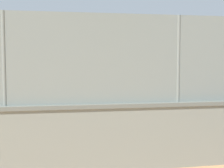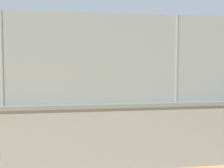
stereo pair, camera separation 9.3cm
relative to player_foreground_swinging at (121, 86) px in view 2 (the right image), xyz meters
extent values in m
plane|color=tan|center=(2.07, -0.58, -1.01)|extent=(260.00, 260.00, 0.00)
cube|color=gray|center=(0.20, 8.44, -0.39)|extent=(27.50, 1.32, 1.25)
cube|color=slate|center=(0.20, 8.44, 0.28)|extent=(27.50, 1.38, 0.08)
cube|color=gray|center=(0.20, 8.44, 1.19)|extent=(26.94, 1.07, 1.75)
cylinder|color=gray|center=(0.20, 8.44, 1.19)|extent=(0.07, 0.07, 1.75)
cylinder|color=gray|center=(3.57, 8.57, 1.19)|extent=(0.07, 0.07, 1.75)
cylinder|color=#B2B2B2|center=(0.09, 0.04, -0.59)|extent=(0.20, 0.20, 0.84)
cylinder|color=#B2B2B2|center=(-0.08, -0.06, -0.59)|extent=(0.20, 0.20, 0.84)
cylinder|color=white|center=(0.01, -0.01, 0.14)|extent=(0.46, 0.46, 0.62)
cylinder|color=#D8AD84|center=(0.26, 0.18, 0.27)|extent=(0.36, 0.57, 0.17)
cylinder|color=#D8AD84|center=(-0.41, 0.11, 0.27)|extent=(0.36, 0.57, 0.17)
sphere|color=#D8AD84|center=(0.01, -0.01, 0.57)|extent=(0.24, 0.24, 0.24)
cylinder|color=red|center=(0.01, -0.01, 0.68)|extent=(0.34, 0.34, 0.05)
cylinder|color=navy|center=(-3.14, 2.53, -0.61)|extent=(0.20, 0.20, 0.82)
cylinder|color=navy|center=(-2.96, 2.61, -0.61)|extent=(0.20, 0.20, 0.82)
cylinder|color=#D14C42|center=(-3.05, 2.57, 0.11)|extent=(0.45, 0.45, 0.60)
cylinder|color=tan|center=(-3.31, 2.40, 0.23)|extent=(0.31, 0.57, 0.17)
cylinder|color=tan|center=(-2.65, 2.42, 0.23)|extent=(0.31, 0.57, 0.17)
sphere|color=tan|center=(-3.05, 2.57, 0.52)|extent=(0.23, 0.23, 0.23)
cylinder|color=white|center=(-3.05, 2.57, 0.62)|extent=(0.32, 0.32, 0.05)
cylinder|color=black|center=(-2.58, 2.25, 0.23)|extent=(0.15, 0.29, 0.04)
ellipsoid|color=#333338|center=(-2.49, 2.05, 0.23)|extent=(0.15, 0.29, 0.24)
sphere|color=orange|center=(1.82, 7.18, -0.93)|extent=(0.18, 0.18, 0.18)
camera|label=1|loc=(2.41, 14.54, 1.14)|focal=50.34mm
camera|label=2|loc=(2.32, 14.55, 1.14)|focal=50.34mm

